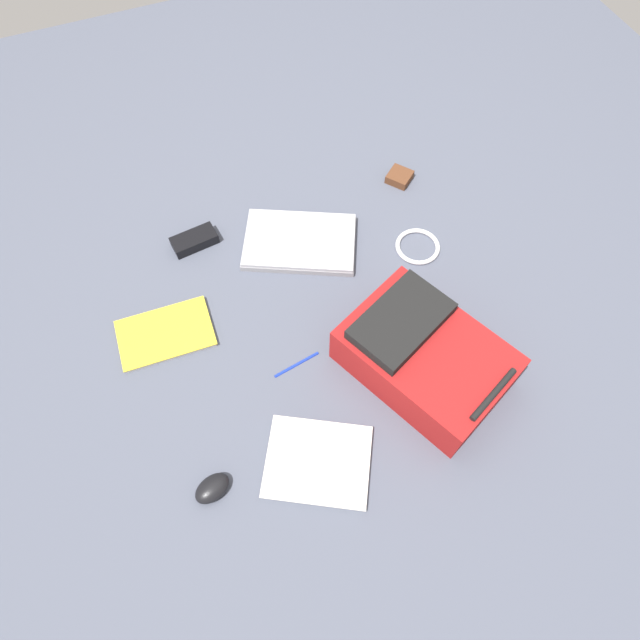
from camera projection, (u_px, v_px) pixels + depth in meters
name	position (u px, v px, depth m)	size (l,w,h in m)	color
ground_plane	(314.00, 332.00, 1.61)	(3.50, 3.50, 0.00)	#4C5160
backpack	(423.00, 355.00, 1.49)	(0.51, 0.44, 0.17)	maroon
laptop	(300.00, 242.00, 1.75)	(0.35, 0.41, 0.03)	#929296
book_comic	(318.00, 462.00, 1.41)	(0.31, 0.33, 0.02)	silver
book_red	(166.00, 334.00, 1.59)	(0.18, 0.27, 0.02)	silver
computer_mouse	(212.00, 488.00, 1.37)	(0.06, 0.09, 0.04)	black
cable_coil	(418.00, 246.00, 1.75)	(0.14, 0.14, 0.01)	silver
power_brick	(194.00, 240.00, 1.75)	(0.07, 0.14, 0.04)	black
pen_black	(297.00, 364.00, 1.55)	(0.01, 0.01, 0.14)	#1933B2
earbud_pouch	(399.00, 177.00, 1.88)	(0.07, 0.07, 0.03)	#59331E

